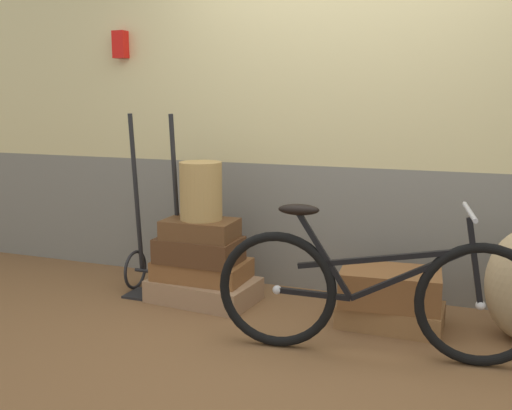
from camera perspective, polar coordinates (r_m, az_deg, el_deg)
The scene contains 11 objects.
ground at distance 3.56m, azimuth 5.57°, elevation -12.60°, with size 10.23×5.20×0.06m, color brown.
station_building at distance 4.11m, azimuth 9.29°, elevation 12.25°, with size 8.23×0.74×2.99m.
suitcase_0 at distance 4.03m, azimuth -5.10°, elevation -8.21°, with size 0.70×0.44×0.15m, color #937051.
suitcase_1 at distance 4.01m, azimuth -5.25°, elevation -6.25°, with size 0.61×0.39×0.13m, color brown.
suitcase_2 at distance 3.95m, azimuth -5.55°, elevation -4.35°, with size 0.54×0.34×0.16m, color #4C2D19.
suitcase_3 at distance 3.90m, azimuth -5.44°, elevation -2.33°, with size 0.47×0.31×0.13m, color brown.
suitcase_4 at distance 3.68m, azimuth 12.94°, elevation -10.37°, with size 0.61×0.36×0.14m, color olive.
suitcase_5 at distance 3.62m, azimuth 12.93°, elevation -7.80°, with size 0.58×0.37×0.21m, color brown.
wicker_basket at distance 3.87m, azimuth -5.38°, elevation 1.38°, with size 0.28×0.28×0.38m, color #A8844C.
luggage_trolley at distance 4.17m, azimuth -9.68°, elevation -4.53°, with size 0.40×0.36×1.25m.
bicycle at distance 3.17m, azimuth 11.37°, elevation -8.40°, with size 1.69×0.46×0.82m.
Camera 1 is at (0.85, -3.17, 1.36)m, focal length 41.13 mm.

